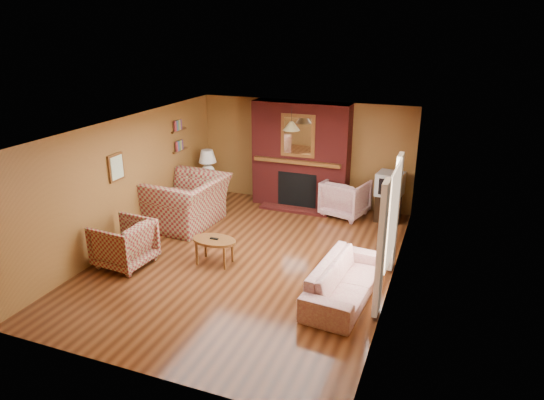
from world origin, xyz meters
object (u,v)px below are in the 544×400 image
at_px(side_table, 209,190).
at_px(tv_stand, 388,207).
at_px(crt_tv, 390,184).
at_px(coffee_table, 214,242).
at_px(fireplace, 301,156).
at_px(floral_armchair, 345,198).
at_px(plaid_armchair, 124,243).
at_px(plaid_loveseat, 187,202).
at_px(floral_sofa, 345,280).
at_px(table_lamp, 208,163).

distance_m(side_table, tv_stand, 4.16).
bearing_deg(crt_tv, coffee_table, -129.21).
distance_m(fireplace, floral_armchair, 1.39).
distance_m(plaid_armchair, coffee_table, 1.57).
relative_size(plaid_loveseat, floral_sofa, 0.80).
bearing_deg(floral_armchair, fireplace, 1.64).
bearing_deg(tv_stand, crt_tv, -91.41).
height_order(coffee_table, crt_tv, crt_tv).
xyz_separation_m(floral_sofa, coffee_table, (-2.40, 0.29, 0.11)).
height_order(table_lamp, tv_stand, table_lamp).
relative_size(floral_sofa, crt_tv, 3.38).
distance_m(plaid_armchair, side_table, 3.40).
bearing_deg(floral_sofa, tv_stand, 2.61).
bearing_deg(tv_stand, plaid_armchair, -138.27).
bearing_deg(coffee_table, fireplace, 81.36).
bearing_deg(plaid_loveseat, crt_tv, 117.58).
distance_m(side_table, table_lamp, 0.67).
bearing_deg(crt_tv, table_lamp, -175.26).
bearing_deg(floral_sofa, crt_tv, 2.61).
height_order(table_lamp, crt_tv, table_lamp).
height_order(floral_sofa, table_lamp, table_lamp).
bearing_deg(coffee_table, tv_stand, 50.84).
bearing_deg(crt_tv, floral_armchair, -176.34).
distance_m(floral_armchair, tv_stand, 0.93).
height_order(floral_sofa, floral_armchair, floral_armchair).
height_order(plaid_loveseat, side_table, plaid_loveseat).
xyz_separation_m(plaid_loveseat, table_lamp, (-0.25, 1.43, 0.45)).
height_order(plaid_loveseat, crt_tv, crt_tv).
bearing_deg(tv_stand, plaid_loveseat, -156.93).
relative_size(floral_armchair, tv_stand, 1.57).
height_order(fireplace, plaid_loveseat, fireplace).
height_order(side_table, tv_stand, side_table).
distance_m(coffee_table, crt_tv, 4.06).
bearing_deg(crt_tv, plaid_armchair, -136.90).
bearing_deg(table_lamp, floral_armchair, 5.05).
height_order(fireplace, crt_tv, fireplace).
bearing_deg(fireplace, plaid_loveseat, -133.35).
distance_m(plaid_armchair, tv_stand, 5.48).
bearing_deg(tv_stand, coffee_table, -130.57).
relative_size(floral_armchair, coffee_table, 1.12).
xyz_separation_m(fireplace, plaid_armchair, (-1.95, -3.93, -0.78)).
bearing_deg(coffee_table, plaid_armchair, -157.06).
relative_size(floral_armchair, side_table, 1.56).
xyz_separation_m(plaid_armchair, tv_stand, (4.00, 3.75, -0.12)).
bearing_deg(floral_sofa, table_lamp, 57.51).
distance_m(floral_sofa, coffee_table, 2.42).
relative_size(plaid_armchair, side_table, 1.54).
height_order(fireplace, floral_sofa, fireplace).
bearing_deg(fireplace, crt_tv, -5.30).
bearing_deg(side_table, coffee_table, -60.21).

